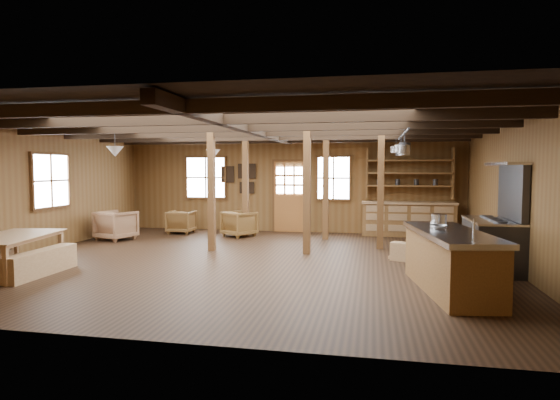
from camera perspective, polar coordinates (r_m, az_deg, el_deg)
name	(u,v)px	position (r m, az deg, el deg)	size (l,w,h in m)	color
room	(251,193)	(9.48, -3.53, 0.90)	(10.04, 9.04, 2.84)	black
ceiling_joists	(253,130)	(9.67, -3.29, 8.55)	(9.80, 8.82, 0.18)	black
timber_posts	(293,188)	(11.40, 1.66, 1.43)	(3.95, 2.35, 2.80)	#4C3015
back_door	(289,202)	(13.85, 1.15, -0.27)	(1.02, 0.08, 2.15)	brown
window_back_left	(206,178)	(14.51, -9.02, 2.72)	(1.32, 0.06, 1.32)	white
window_back_right	(334,178)	(13.66, 6.54, 2.67)	(1.02, 0.06, 1.32)	white
window_left	(51,181)	(12.14, -26.17, 2.12)	(0.14, 1.24, 1.32)	white
notice_boards	(241,176)	(14.16, -4.83, 2.89)	(1.08, 0.03, 0.90)	silver
back_counter	(408,215)	(13.46, 15.37, -1.73)	(2.55, 0.60, 2.45)	brown
pendant_lamps	(168,153)	(11.17, -13.51, 5.63)	(1.86, 2.36, 0.66)	#303033
pot_rack	(401,148)	(9.52, 14.56, 6.13)	(0.36, 3.00, 0.43)	#303033
kitchen_island	(451,261)	(7.69, 20.08, -6.98)	(1.27, 2.61, 1.20)	brown
step_stool	(401,251)	(9.97, 14.52, -6.09)	(0.42, 0.30, 0.37)	#8A5F3F
commercial_range	(495,236)	(9.52, 24.77, -4.02)	(0.83, 1.62, 2.00)	#303033
dining_table	(14,255)	(9.70, -29.72, -5.81)	(1.97, 1.10, 0.69)	#9A6F46
bench_aisle	(41,263)	(9.37, -27.12, -6.82)	(0.30, 1.63, 0.45)	#8A5F3F
armchair_a	(181,222)	(13.86, -11.93, -2.64)	(0.70, 0.73, 0.66)	brown
armchair_b	(239,224)	(12.98, -4.98, -2.90)	(0.76, 0.78, 0.71)	brown
armchair_c	(116,225)	(13.05, -19.34, -2.91)	(0.84, 0.86, 0.78)	brown
counter_pot	(439,219)	(8.59, 18.79, -2.17)	(0.27, 0.27, 0.16)	silver
bowl	(439,227)	(7.80, 18.79, -3.13)	(0.26, 0.26, 0.06)	silver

